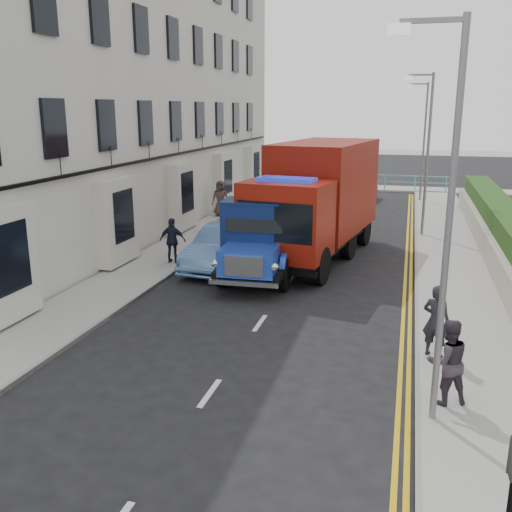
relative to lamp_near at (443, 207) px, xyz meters
name	(u,v)px	position (x,y,z in m)	size (l,w,h in m)	color
ground	(238,353)	(-4.18, 2.00, -4.00)	(120.00, 120.00, 0.00)	black
pavement_west	(180,248)	(-9.38, 11.00, -3.94)	(2.40, 38.00, 0.12)	gray
pavement_east	(452,266)	(1.12, 11.00, -3.94)	(2.60, 38.00, 0.12)	gray
promenade	(356,188)	(-4.18, 31.00, -3.94)	(30.00, 2.50, 0.12)	gray
sea_plane	(381,154)	(-4.18, 62.00, -4.00)	(120.00, 120.00, 0.00)	#4E5C6A
terrace_west	(121,72)	(-13.65, 15.00, 3.17)	(6.31, 30.20, 14.25)	beige
garden_east	(512,247)	(3.03, 11.00, -3.10)	(1.45, 28.00, 1.75)	#B2AD9E
seafront_railing	(356,182)	(-4.18, 30.20, -3.42)	(13.00, 0.08, 1.11)	#59B2A5
lamp_near	(443,207)	(0.00, 0.00, 0.00)	(1.23, 0.18, 7.00)	slate
lamp_mid	(425,146)	(0.00, 16.00, 0.00)	(1.23, 0.18, 7.00)	slate
lamp_far	(422,135)	(0.00, 26.00, 0.00)	(1.23, 0.18, 7.00)	slate
bedford_lorry	(260,244)	(-5.18, 7.76, -2.77)	(2.49, 5.76, 2.68)	black
red_lorry	(317,198)	(-3.86, 11.30, -1.70)	(3.99, 8.57, 4.32)	black
parked_car_front	(225,249)	(-6.78, 9.00, -3.32)	(1.61, 4.00, 1.36)	black
parked_car_mid	(225,247)	(-6.78, 9.00, -3.23)	(1.61, 4.63, 1.52)	#5A83C1
parked_car_rear	(246,219)	(-7.56, 14.35, -3.28)	(2.02, 4.97, 1.44)	silver
seafront_car_left	(339,190)	(-4.68, 25.11, -3.32)	(2.24, 4.85, 1.35)	black
seafront_car_right	(356,189)	(-3.68, 25.00, -3.23)	(1.81, 4.51, 1.54)	#B1B2B6
pedestrian_east_near	(436,321)	(0.22, 2.79, -3.04)	(0.61, 0.40, 1.68)	black
pedestrian_east_far	(447,362)	(0.36, 0.64, -3.04)	(0.82, 0.64, 1.68)	#39313C
pedestrian_west_near	(173,241)	(-8.67, 8.70, -3.06)	(0.96, 0.40, 1.64)	black
pedestrian_west_far	(221,198)	(-9.92, 17.87, -2.96)	(0.90, 0.58, 1.83)	#3C2F2B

